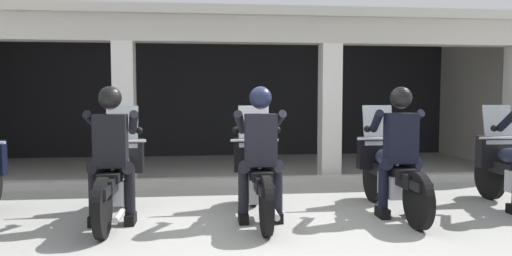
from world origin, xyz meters
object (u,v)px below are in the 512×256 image
object	(u,v)px
motorcycle_left	(117,177)
police_officer_right	(400,140)
motorcycle_center	(258,176)
motorcycle_right	(390,173)
police_officer_left	(111,143)
police_officer_center	(260,142)

from	to	relation	value
motorcycle_left	police_officer_right	size ratio (longest dim) A/B	1.29
motorcycle_left	police_officer_right	xyz separation A→B (m)	(3.39, -0.32, 0.44)
police_officer_right	motorcycle_left	bearing A→B (deg)	-175.87
motorcycle_center	motorcycle_right	xyz separation A→B (m)	(1.70, 0.04, 0.00)
police_officer_left	police_officer_right	size ratio (longest dim) A/B	1.00
motorcycle_right	motorcycle_left	bearing A→B (deg)	-171.10
motorcycle_left	motorcycle_right	size ratio (longest dim) A/B	1.00
police_officer_left	motorcycle_center	distance (m)	1.77
police_officer_right	police_officer_center	bearing A→B (deg)	-169.01
police_officer_center	police_officer_right	size ratio (longest dim) A/B	1.00
motorcycle_left	police_officer_center	world-z (taller)	police_officer_center
police_officer_left	motorcycle_center	world-z (taller)	police_officer_left
motorcycle_left	motorcycle_right	world-z (taller)	same
motorcycle_center	motorcycle_right	distance (m)	1.70
motorcycle_left	police_officer_right	distance (m)	3.44
motorcycle_right	police_officer_left	bearing A→B (deg)	-166.32
motorcycle_center	police_officer_right	distance (m)	1.77
motorcycle_center	motorcycle_right	size ratio (longest dim) A/B	1.00
police_officer_center	police_officer_right	xyz separation A→B (m)	(1.70, 0.04, 0.00)
police_officer_left	police_officer_right	world-z (taller)	same
motorcycle_left	police_officer_left	size ratio (longest dim) A/B	1.29
police_officer_left	motorcycle_center	xyz separation A→B (m)	(1.70, 0.20, -0.44)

